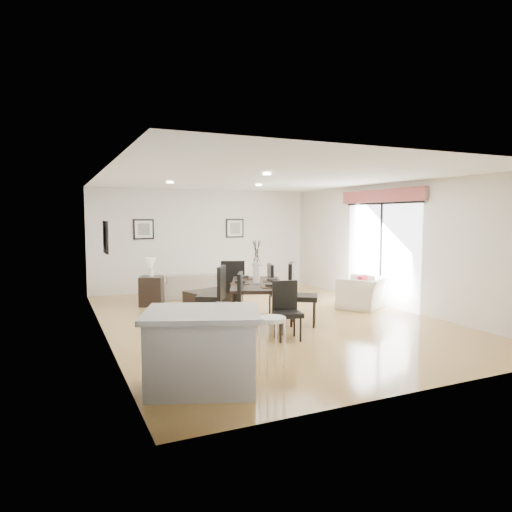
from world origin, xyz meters
name	(u,v)px	position (x,y,z in m)	size (l,w,h in m)	color
ground	(267,319)	(0.00, 0.00, 0.00)	(8.00, 8.00, 0.00)	tan
wall_back	(203,240)	(0.00, 4.00, 1.35)	(6.00, 0.04, 2.70)	silver
wall_front	(424,273)	(0.00, -4.00, 1.35)	(6.00, 0.04, 2.70)	silver
wall_left	(103,255)	(-3.00, 0.00, 1.35)	(0.04, 8.00, 2.70)	silver
wall_right	(392,245)	(3.00, 0.00, 1.35)	(0.04, 8.00, 2.70)	silver
ceiling	(268,178)	(0.00, 0.00, 2.70)	(6.00, 8.00, 0.02)	white
sofa	(198,285)	(-0.52, 2.85, 0.31)	(2.10, 0.82, 0.61)	gray
armchair	(363,293)	(2.34, 0.10, 0.34)	(1.04, 0.90, 0.67)	beige
courtyard_plant_a	(491,286)	(5.81, -0.27, 0.32)	(0.58, 0.50, 0.64)	#3C5E28
courtyard_plant_b	(441,279)	(5.63, 1.09, 0.32)	(0.35, 0.35, 0.63)	#3C5E28
dining_table	(256,287)	(-0.34, -0.25, 0.68)	(1.56, 2.04, 0.76)	black
dining_chair_wnear	(234,300)	(-0.99, -0.74, 0.58)	(0.63, 0.63, 1.04)	black
dining_chair_wfar	(216,291)	(-1.00, 0.16, 0.59)	(0.66, 0.66, 1.06)	black
dining_chair_enear	(298,290)	(0.30, -0.65, 0.64)	(0.71, 0.71, 1.14)	black
dining_chair_efar	(276,287)	(0.30, 0.24, 0.58)	(0.58, 0.58, 1.03)	black
dining_chair_head	(286,307)	(-0.33, -1.38, 0.52)	(0.50, 0.50, 0.94)	black
dining_chair_foot	(233,283)	(-0.37, 0.88, 0.60)	(0.62, 0.62, 1.08)	black
vase	(257,265)	(-0.34, -0.25, 1.08)	(1.02, 1.56, 0.79)	white
coffee_table	(212,300)	(-0.70, 1.22, 0.22)	(1.08, 0.65, 0.43)	black
side_table	(152,291)	(-1.76, 2.28, 0.33)	(0.49, 0.49, 0.65)	black
table_lamp	(151,264)	(-1.76, 2.28, 0.92)	(0.22, 0.22, 0.41)	white
cushion	(363,284)	(2.24, 0.00, 0.55)	(0.34, 0.10, 0.34)	maroon
kitchen_island	(202,349)	(-2.23, -2.89, 0.46)	(1.57, 1.40, 0.91)	silver
bar_stool	(272,326)	(-1.33, -2.89, 0.65)	(0.34, 0.34, 0.75)	white
framed_print_back_left	(144,229)	(-1.60, 3.97, 1.65)	(0.52, 0.04, 0.52)	black
framed_print_back_right	(235,228)	(0.90, 3.97, 1.65)	(0.52, 0.04, 0.52)	black
framed_print_left_wall	(106,237)	(-2.97, -0.20, 1.65)	(0.04, 0.52, 0.52)	black
sliding_door	(381,231)	(2.96, 0.30, 1.66)	(0.12, 2.70, 2.57)	white
courtyard	(463,256)	(6.16, 0.87, 0.92)	(6.00, 6.00, 2.00)	gray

